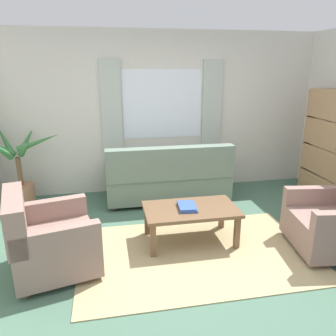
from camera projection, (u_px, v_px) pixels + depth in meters
name	position (u px, v px, depth m)	size (l,w,h in m)	color
ground_plane	(196.00, 254.00, 3.75)	(6.24, 6.24, 0.00)	#476B56
wall_back	(162.00, 113.00, 5.49)	(5.32, 0.12, 2.60)	silver
window_with_curtains	(163.00, 104.00, 5.37)	(1.98, 0.07, 1.40)	white
area_rug	(196.00, 253.00, 3.75)	(2.62, 1.67, 0.01)	tan
couch	(168.00, 178.00, 5.16)	(1.90, 0.82, 0.92)	slate
armchair_left	(48.00, 240.00, 3.34)	(0.99, 1.01, 0.88)	gray
armchair_right	(336.00, 222.00, 3.74)	(0.92, 0.94, 0.88)	gray
coffee_table	(190.00, 212.00, 3.91)	(1.10, 0.64, 0.44)	brown
book_stack_on_table	(187.00, 206.00, 3.88)	(0.24, 0.34, 0.04)	#335199
potted_plant	(20.00, 173.00, 4.86)	(1.08, 1.10, 1.28)	#9E6B4C
bookshelf	(327.00, 153.00, 5.01)	(0.30, 0.94, 1.72)	#A87F56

